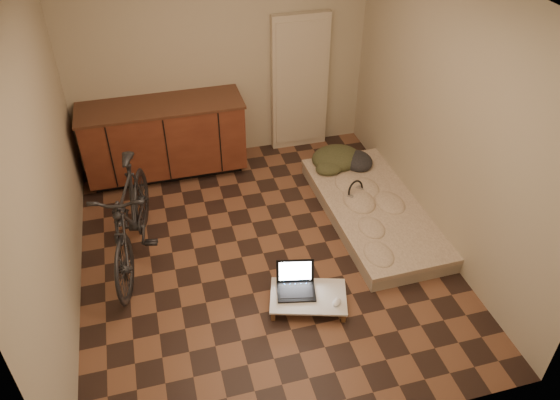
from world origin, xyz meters
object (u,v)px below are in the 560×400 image
object	(u,v)px
bicycle	(130,213)
laptop	(296,284)
futon	(375,210)
lap_desk	(308,297)

from	to	relation	value
bicycle	laptop	distance (m)	1.68
futon	laptop	xyz separation A→B (m)	(-1.16, -0.90, 0.07)
futon	lap_desk	bearing A→B (deg)	-137.54
bicycle	futon	xyz separation A→B (m)	(2.50, -0.02, -0.47)
futon	lap_desk	xyz separation A→B (m)	(-1.07, -1.01, 0.01)
bicycle	laptop	bearing A→B (deg)	-22.69
bicycle	lap_desk	size ratio (longest dim) A/B	2.23
bicycle	lap_desk	xyz separation A→B (m)	(1.43, -1.04, -0.46)
bicycle	futon	bearing A→B (deg)	11.24
laptop	futon	bearing A→B (deg)	49.95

